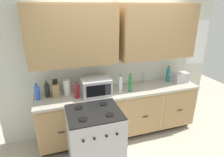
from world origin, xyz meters
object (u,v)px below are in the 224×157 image
(stove_range, at_px, (95,139))
(bottle_red, at_px, (77,90))
(knife_block, at_px, (56,90))
(bottle_clear, at_px, (121,84))
(toaster, at_px, (181,77))
(bottle_blue, at_px, (37,92))
(paper_towel_roll, at_px, (67,87))
(bottle_green, at_px, (130,83))
(bottle_dark, at_px, (47,89))
(microwave, at_px, (96,86))
(bottle_teal, at_px, (168,74))

(stove_range, xyz_separation_m, bottle_red, (-0.15, 0.57, 0.57))
(knife_block, xyz_separation_m, bottle_clear, (1.07, -0.15, 0.03))
(toaster, distance_m, bottle_red, 2.04)
(knife_block, height_order, bottle_blue, knife_block)
(paper_towel_roll, relative_size, bottle_green, 0.79)
(stove_range, xyz_separation_m, paper_towel_roll, (-0.29, 0.74, 0.57))
(bottle_dark, distance_m, bottle_red, 0.49)
(bottle_dark, height_order, bottle_clear, bottle_clear)
(knife_block, relative_size, bottle_red, 1.15)
(bottle_clear, bearing_deg, bottle_dark, 171.79)
(bottle_dark, relative_size, bottle_clear, 0.89)
(bottle_clear, height_order, bottle_green, bottle_green)
(microwave, relative_size, knife_block, 1.55)
(knife_block, distance_m, bottle_dark, 0.14)
(stove_range, relative_size, paper_towel_roll, 3.65)
(bottle_dark, distance_m, bottle_green, 1.39)
(bottle_dark, bearing_deg, bottle_blue, -162.84)
(knife_block, bearing_deg, bottle_clear, -7.80)
(knife_block, relative_size, paper_towel_roll, 1.19)
(paper_towel_roll, bearing_deg, bottle_teal, -0.01)
(microwave, height_order, bottle_green, bottle_green)
(knife_block, height_order, bottle_red, knife_block)
(paper_towel_roll, xyz_separation_m, bottle_red, (0.14, -0.17, 0.00))
(bottle_teal, distance_m, bottle_red, 1.82)
(bottle_dark, height_order, bottle_red, bottle_dark)
(stove_range, height_order, knife_block, knife_block)
(bottle_teal, height_order, bottle_dark, bottle_teal)
(microwave, height_order, knife_block, knife_block)
(stove_range, xyz_separation_m, bottle_blue, (-0.75, 0.70, 0.57))
(microwave, bearing_deg, bottle_green, -7.30)
(toaster, height_order, bottle_red, bottle_red)
(microwave, distance_m, bottle_dark, 0.79)
(bottle_dark, bearing_deg, bottle_teal, -0.13)
(bottle_clear, relative_size, bottle_green, 0.94)
(toaster, bearing_deg, bottle_teal, 155.23)
(toaster, bearing_deg, bottle_dark, 177.50)
(bottle_green, distance_m, bottle_red, 0.92)
(knife_block, relative_size, bottle_clear, 1.01)
(bottle_green, bearing_deg, microwave, 172.70)
(bottle_clear, bearing_deg, bottle_teal, 9.08)
(paper_towel_roll, xyz_separation_m, bottle_green, (1.06, -0.21, 0.03))
(toaster, relative_size, bottle_dark, 1.02)
(stove_range, height_order, bottle_teal, bottle_teal)
(bottle_green, height_order, bottle_red, bottle_green)
(bottle_green, bearing_deg, bottle_blue, 173.54)
(microwave, distance_m, bottle_clear, 0.43)
(bottle_teal, distance_m, bottle_blue, 2.42)
(bottle_red, bearing_deg, bottle_blue, 167.71)
(knife_block, distance_m, bottle_blue, 0.29)
(toaster, xyz_separation_m, bottle_clear, (-1.28, -0.07, 0.05))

